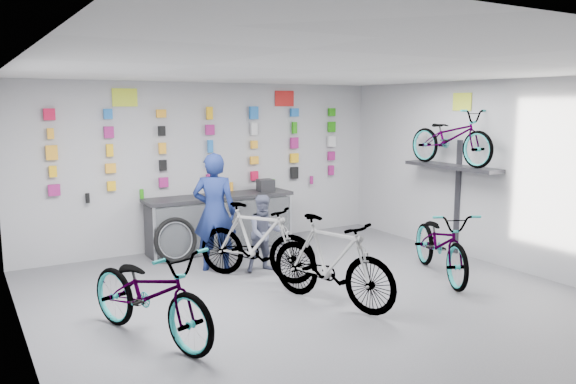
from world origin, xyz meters
TOP-DOWN VIEW (x-y plane):
  - floor at (0.00, 0.00)m, footprint 8.00×8.00m
  - ceiling at (0.00, 0.00)m, footprint 8.00×8.00m
  - wall_back at (0.00, 4.00)m, footprint 7.00×0.00m
  - wall_left at (-3.50, 0.00)m, footprint 0.00×8.00m
  - wall_right at (3.50, 0.00)m, footprint 0.00×8.00m
  - counter at (0.00, 3.54)m, footprint 2.70×0.66m
  - merch_wall at (0.09, 3.93)m, footprint 5.58×0.08m
  - wall_bracket at (3.33, 1.20)m, footprint 0.39×1.90m
  - sign_left at (-1.50, 3.98)m, footprint 0.42×0.02m
  - sign_right at (1.60, 3.98)m, footprint 0.42×0.02m
  - sign_side at (3.48, 1.20)m, footprint 0.02×0.40m
  - bike_left at (-2.28, 0.30)m, footprint 1.38×2.18m
  - bike_center at (0.09, 0.20)m, footprint 1.15×2.02m
  - bike_right at (2.21, 0.33)m, footprint 1.48×2.13m
  - bike_service at (-0.25, 1.66)m, footprint 1.55×1.88m
  - bike_wall at (3.25, 1.20)m, footprint 0.63×1.80m
  - clerk at (-0.59, 2.42)m, footprint 0.82×0.74m
  - customer at (0.05, 1.96)m, footprint 0.64×0.52m
  - spare_wheel at (-0.98, 3.17)m, footprint 0.78×0.27m
  - register at (0.94, 3.55)m, footprint 0.32×0.34m

SIDE VIEW (x-z plane):
  - floor at x=0.00m, z-range 0.00..0.00m
  - spare_wheel at x=-0.98m, z-range -0.01..0.76m
  - counter at x=0.00m, z-range -0.01..0.99m
  - bike_right at x=2.21m, z-range 0.00..1.06m
  - bike_left at x=-2.28m, z-range 0.00..1.08m
  - bike_service at x=-0.25m, z-range 0.00..1.15m
  - bike_center at x=0.09m, z-range 0.00..1.17m
  - customer at x=0.05m, z-range 0.00..1.22m
  - clerk at x=-0.59m, z-range 0.00..1.87m
  - register at x=0.94m, z-range 1.00..1.22m
  - wall_bracket at x=3.33m, z-range 0.46..2.46m
  - wall_back at x=0.00m, z-range -2.00..5.00m
  - wall_left at x=-3.50m, z-range -2.50..5.50m
  - wall_right at x=3.50m, z-range -2.50..5.50m
  - merch_wall at x=0.09m, z-range 1.01..2.58m
  - bike_wall at x=3.25m, z-range 1.58..2.53m
  - sign_side at x=3.48m, z-range 2.50..2.80m
  - sign_left at x=-1.50m, z-range 2.57..2.87m
  - sign_right at x=1.60m, z-range 2.57..2.87m
  - ceiling at x=0.00m, z-range 3.00..3.00m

